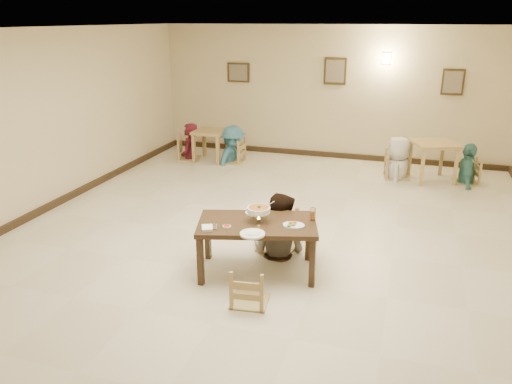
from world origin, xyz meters
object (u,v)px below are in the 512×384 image
(chair_near, at_px, (250,268))
(bg_table_right, at_px, (434,149))
(bg_chair_ll, at_px, (189,137))
(main_table, at_px, (257,228))
(chair_far, at_px, (278,214))
(main_diner, at_px, (279,193))
(bg_chair_rl, at_px, (399,153))
(bg_table_left, at_px, (211,136))
(curry_warmer, at_px, (259,210))
(bg_diner_d, at_px, (471,143))
(bg_diner_b, at_px, (232,126))
(drink_glass, at_px, (313,214))
(bg_chair_lr, at_px, (233,140))
(bg_chair_rr, at_px, (468,161))
(bg_diner_c, at_px, (400,137))
(bg_diner_a, at_px, (188,123))

(chair_near, relative_size, bg_table_right, 0.87)
(bg_chair_ll, bearing_deg, main_table, -163.27)
(chair_far, bearing_deg, main_diner, -61.36)
(bg_chair_rl, bearing_deg, bg_table_left, 80.32)
(bg_chair_ll, bearing_deg, bg_table_right, -106.83)
(curry_warmer, height_order, bg_diner_d, bg_diner_d)
(bg_chair_rl, relative_size, bg_diner_d, 0.64)
(main_diner, xyz_separation_m, bg_chair_rl, (1.44, 4.09, -0.35))
(chair_near, bearing_deg, bg_table_left, -70.38)
(curry_warmer, relative_size, bg_chair_rl, 0.31)
(bg_diner_b, xyz_separation_m, bg_diner_d, (4.98, -0.05, -0.03))
(chair_near, xyz_separation_m, drink_glass, (0.51, 1.03, 0.32))
(bg_diner_d, bearing_deg, bg_chair_lr, 87.26)
(main_table, height_order, drink_glass, drink_glass)
(chair_near, height_order, main_diner, main_diner)
(main_table, xyz_separation_m, bg_chair_lr, (-2.09, 4.83, -0.11))
(bg_chair_rr, bearing_deg, curry_warmer, -40.24)
(drink_glass, distance_m, bg_diner_c, 4.54)
(chair_far, relative_size, bg_table_left, 1.49)
(main_table, relative_size, main_diner, 0.95)
(main_diner, distance_m, curry_warmer, 0.62)
(chair_far, xyz_separation_m, bg_chair_rl, (1.48, 3.99, -0.01))
(drink_glass, xyz_separation_m, bg_diner_b, (-2.74, 4.53, 0.07))
(bg_table_right, bearing_deg, main_table, -115.02)
(drink_glass, xyz_separation_m, bg_diner_a, (-3.79, 4.47, 0.08))
(drink_glass, height_order, bg_table_right, drink_glass)
(bg_diner_d, bearing_deg, curry_warmer, 146.57)
(bg_chair_lr, bearing_deg, main_diner, 30.80)
(main_table, height_order, main_diner, main_diner)
(chair_near, relative_size, bg_table_left, 1.25)
(bg_diner_b, bearing_deg, bg_diner_c, -84.62)
(bg_chair_lr, relative_size, bg_diner_c, 0.59)
(curry_warmer, height_order, bg_chair_rr, curry_warmer)
(bg_table_left, bearing_deg, bg_table_right, -0.60)
(bg_chair_lr, bearing_deg, bg_chair_ll, -83.81)
(bg_table_left, distance_m, bg_diner_c, 4.18)
(curry_warmer, height_order, bg_diner_b, bg_diner_b)
(bg_diner_b, distance_m, bg_diner_d, 4.98)
(bg_table_right, xyz_separation_m, bg_diner_a, (-5.36, 0.02, 0.19))
(drink_glass, relative_size, bg_chair_rl, 0.15)
(chair_near, bearing_deg, bg_diner_d, -123.33)
(main_table, height_order, bg_chair_rr, bg_chair_rr)
(bg_table_right, bearing_deg, bg_table_left, 179.40)
(main_diner, relative_size, bg_chair_rr, 1.89)
(curry_warmer, bearing_deg, bg_table_left, 118.83)
(bg_chair_lr, height_order, bg_chair_rl, bg_chair_rl)
(main_table, bearing_deg, bg_table_right, 49.52)
(bg_chair_ll, height_order, bg_diner_d, bg_diner_d)
(main_table, height_order, bg_diner_b, bg_diner_b)
(bg_diner_a, bearing_deg, bg_chair_rl, 81.10)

